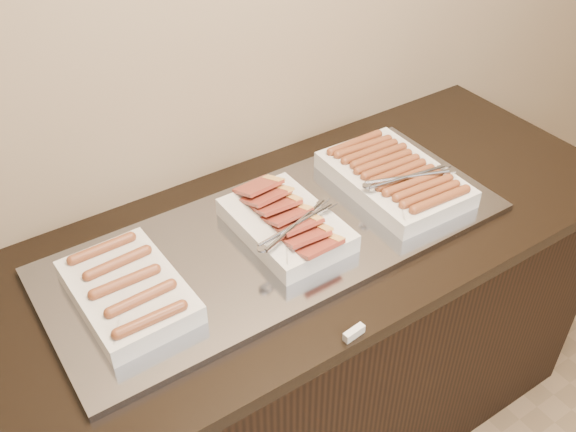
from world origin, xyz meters
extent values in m
cube|color=#9E896B|center=(0.00, 2.50, 1.40)|extent=(6.00, 0.05, 2.80)
cube|color=black|center=(0.00, 2.13, 0.43)|extent=(2.00, 0.70, 0.86)
cube|color=black|center=(0.00, 2.13, 0.88)|extent=(2.06, 0.76, 0.04)
cube|color=#9395A0|center=(0.01, 2.13, 0.91)|extent=(1.20, 0.50, 0.02)
cube|color=silver|center=(-0.40, 2.13, 0.95)|extent=(0.23, 0.34, 0.05)
cylinder|color=brown|center=(-0.41, 1.99, 0.98)|extent=(0.15, 0.03, 0.03)
cylinder|color=brown|center=(-0.40, 2.06, 0.98)|extent=(0.15, 0.03, 0.03)
cylinder|color=brown|center=(-0.40, 2.13, 0.98)|extent=(0.15, 0.03, 0.03)
cylinder|color=brown|center=(-0.39, 2.20, 0.98)|extent=(0.15, 0.03, 0.03)
cylinder|color=brown|center=(-0.41, 2.27, 0.98)|extent=(0.15, 0.03, 0.03)
cube|color=silver|center=(0.03, 2.13, 0.95)|extent=(0.22, 0.33, 0.05)
cube|color=brown|center=(0.03, 2.00, 0.97)|extent=(0.11, 0.09, 0.04)
cube|color=brown|center=(0.02, 2.04, 0.97)|extent=(0.12, 0.10, 0.04)
cube|color=brown|center=(0.03, 2.09, 0.98)|extent=(0.11, 0.09, 0.04)
cube|color=brown|center=(0.03, 2.13, 0.98)|extent=(0.11, 0.09, 0.04)
cube|color=brown|center=(0.03, 2.17, 0.98)|extent=(0.11, 0.09, 0.04)
cube|color=brown|center=(0.02, 2.22, 0.99)|extent=(0.12, 0.10, 0.04)
cube|color=brown|center=(0.03, 2.26, 0.99)|extent=(0.12, 0.10, 0.04)
cube|color=silver|center=(0.39, 2.13, 0.95)|extent=(0.28, 0.41, 0.05)
cylinder|color=brown|center=(0.40, 1.96, 0.98)|extent=(0.18, 0.04, 0.03)
cylinder|color=brown|center=(0.39, 1.99, 0.98)|extent=(0.18, 0.04, 0.03)
cylinder|color=brown|center=(0.40, 2.02, 0.98)|extent=(0.18, 0.04, 0.03)
cylinder|color=brown|center=(0.39, 2.05, 0.98)|extent=(0.18, 0.04, 0.03)
cylinder|color=brown|center=(0.39, 2.08, 0.98)|extent=(0.18, 0.03, 0.03)
cylinder|color=brown|center=(0.39, 2.11, 0.98)|extent=(0.18, 0.03, 0.03)
cylinder|color=brown|center=(0.39, 2.15, 0.98)|extent=(0.18, 0.04, 0.03)
cylinder|color=brown|center=(0.39, 2.18, 0.98)|extent=(0.18, 0.03, 0.03)
cylinder|color=brown|center=(0.40, 2.21, 0.98)|extent=(0.18, 0.03, 0.03)
cylinder|color=brown|center=(0.39, 2.24, 0.98)|extent=(0.18, 0.03, 0.03)
cylinder|color=brown|center=(0.39, 2.27, 0.98)|extent=(0.18, 0.04, 0.03)
cylinder|color=brown|center=(0.39, 2.30, 0.98)|extent=(0.18, 0.03, 0.03)
cube|color=silver|center=(-0.03, 1.77, 0.91)|extent=(0.06, 0.02, 0.02)
camera|label=1|loc=(-0.68, 1.07, 1.98)|focal=40.00mm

